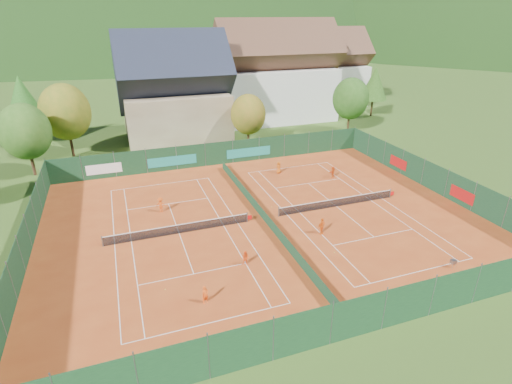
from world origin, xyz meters
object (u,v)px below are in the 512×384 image
at_px(hotel_block_b, 324,73).
at_px(player_left_near, 205,295).
at_px(ball_hopper, 453,261).
at_px(player_right_far_b, 333,172).
at_px(player_left_mid, 246,258).
at_px(hotel_block_a, 276,78).
at_px(player_right_far_a, 279,167).
at_px(player_right_near, 322,226).
at_px(chalet, 175,95).
at_px(player_left_far, 161,205).

distance_m(hotel_block_b, player_left_near, 66.16).
height_order(ball_hopper, player_right_far_b, player_right_far_b).
xyz_separation_m(player_left_mid, player_right_far_b, (15.46, 13.67, 0.08)).
xyz_separation_m(ball_hopper, player_right_far_b, (0.55, 19.40, 0.15)).
distance_m(hotel_block_a, player_right_far_a, 28.14).
xyz_separation_m(player_left_mid, player_right_near, (7.85, 2.30, 0.15)).
distance_m(hotel_block_a, player_left_mid, 47.52).
bearing_deg(player_right_far_b, ball_hopper, 54.97).
bearing_deg(player_right_far_b, player_right_far_a, -65.62).
relative_size(chalet, hotel_block_b, 0.94).
bearing_deg(player_left_far, chalet, -88.59).
relative_size(hotel_block_a, player_right_near, 14.04).
bearing_deg(player_left_far, player_left_mid, 128.11).
height_order(chalet, player_left_near, chalet).
xyz_separation_m(player_left_near, player_right_far_a, (13.92, 20.45, 0.06)).
height_order(chalet, player_right_near, chalet).
height_order(hotel_block_b, player_right_far_b, hotel_block_b).
bearing_deg(ball_hopper, player_left_near, 172.70).
bearing_deg(player_right_far_b, hotel_block_a, -132.21).
height_order(hotel_block_a, player_left_mid, hotel_block_a).
bearing_deg(ball_hopper, chalet, 108.25).
distance_m(player_left_far, player_right_far_a, 15.97).
height_order(hotel_block_a, player_left_near, hotel_block_a).
relative_size(chalet, player_left_near, 11.94).
distance_m(player_left_far, player_right_near, 15.75).
height_order(chalet, player_right_far_a, chalet).
relative_size(chalet, hotel_block_a, 0.75).
height_order(player_left_mid, player_right_near, player_right_near).
height_order(hotel_block_b, player_right_far_a, hotel_block_b).
bearing_deg(chalet, player_left_far, -103.23).
distance_m(chalet, player_left_far, 26.49).
distance_m(hotel_block_b, player_right_far_a, 41.58).
bearing_deg(chalet, hotel_block_b, 22.99).
bearing_deg(chalet, hotel_block_a, 17.53).
bearing_deg(player_left_far, hotel_block_b, -120.18).
xyz_separation_m(hotel_block_b, player_left_mid, (-33.95, -50.59, -6.00)).
relative_size(hotel_block_b, player_right_near, 11.23).
relative_size(chalet, ball_hopper, 20.25).
xyz_separation_m(chalet, player_left_far, (-5.91, -25.15, -5.85)).
distance_m(player_left_near, player_left_mid, 5.16).
height_order(hotel_block_a, hotel_block_b, hotel_block_a).
bearing_deg(player_left_near, player_right_far_b, 20.77).
height_order(player_left_far, player_right_near, player_left_far).
xyz_separation_m(chalet, player_right_far_b, (14.51, -22.92, -5.92)).
bearing_deg(player_right_near, hotel_block_b, 40.03).
bearing_deg(player_left_mid, hotel_block_a, 102.69).
xyz_separation_m(player_right_far_a, player_right_far_b, (5.50, -3.47, -0.04)).
bearing_deg(hotel_block_b, player_left_mid, -123.86).
relative_size(hotel_block_a, player_left_near, 15.92).
relative_size(hotel_block_a, player_left_far, 13.89).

